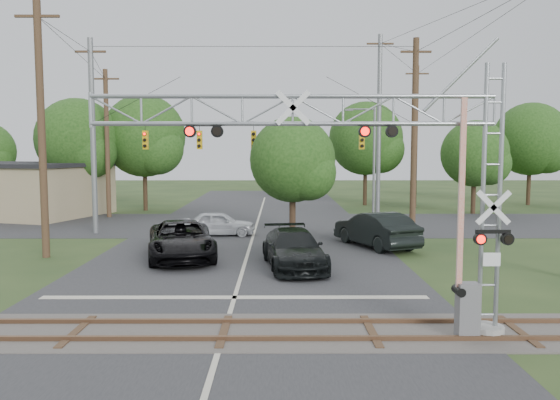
{
  "coord_description": "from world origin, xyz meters",
  "views": [
    {
      "loc": [
        1.49,
        -12.42,
        4.92
      ],
      "look_at": [
        1.53,
        7.5,
        3.13
      ],
      "focal_mm": 35.0,
      "sensor_mm": 36.0,
      "label": 1
    }
  ],
  "objects_px": {
    "pickup_black": "(181,240)",
    "streetlight": "(372,158)",
    "sedan_silver": "(219,223)",
    "traffic_signal_span": "(269,137)",
    "car_dark": "(294,249)",
    "crossing_gantry": "(370,170)"
  },
  "relations": [
    {
      "from": "pickup_black",
      "to": "streetlight",
      "type": "xyz_separation_m",
      "value": [
        10.93,
        13.17,
        3.59
      ]
    },
    {
      "from": "sedan_silver",
      "to": "traffic_signal_span",
      "type": "bearing_deg",
      "value": -75.93
    },
    {
      "from": "traffic_signal_span",
      "to": "car_dark",
      "type": "relative_size",
      "value": 3.49
    },
    {
      "from": "traffic_signal_span",
      "to": "sedan_silver",
      "type": "height_order",
      "value": "traffic_signal_span"
    },
    {
      "from": "crossing_gantry",
      "to": "sedan_silver",
      "type": "relative_size",
      "value": 2.6
    },
    {
      "from": "crossing_gantry",
      "to": "pickup_black",
      "type": "distance_m",
      "value": 13.14
    },
    {
      "from": "pickup_black",
      "to": "sedan_silver",
      "type": "bearing_deg",
      "value": 69.48
    },
    {
      "from": "crossing_gantry",
      "to": "streetlight",
      "type": "relative_size",
      "value": 1.37
    },
    {
      "from": "pickup_black",
      "to": "sedan_silver",
      "type": "relative_size",
      "value": 1.49
    },
    {
      "from": "sedan_silver",
      "to": "streetlight",
      "type": "height_order",
      "value": "streetlight"
    },
    {
      "from": "sedan_silver",
      "to": "car_dark",
      "type": "bearing_deg",
      "value": -157.68
    },
    {
      "from": "traffic_signal_span",
      "to": "pickup_black",
      "type": "distance_m",
      "value": 9.93
    },
    {
      "from": "car_dark",
      "to": "crossing_gantry",
      "type": "bearing_deg",
      "value": -86.7
    },
    {
      "from": "pickup_black",
      "to": "car_dark",
      "type": "xyz_separation_m",
      "value": [
        5.1,
        -1.98,
        -0.06
      ]
    },
    {
      "from": "crossing_gantry",
      "to": "car_dark",
      "type": "xyz_separation_m",
      "value": [
        -1.73,
        8.65,
        -3.64
      ]
    },
    {
      "from": "traffic_signal_span",
      "to": "car_dark",
      "type": "bearing_deg",
      "value": -83.07
    },
    {
      "from": "streetlight",
      "to": "traffic_signal_span",
      "type": "bearing_deg",
      "value": -142.12
    },
    {
      "from": "crossing_gantry",
      "to": "pickup_black",
      "type": "relative_size",
      "value": 1.75
    },
    {
      "from": "traffic_signal_span",
      "to": "streetlight",
      "type": "bearing_deg",
      "value": 37.88
    },
    {
      "from": "traffic_signal_span",
      "to": "streetlight",
      "type": "distance_m",
      "value": 8.97
    },
    {
      "from": "pickup_black",
      "to": "car_dark",
      "type": "height_order",
      "value": "pickup_black"
    },
    {
      "from": "crossing_gantry",
      "to": "traffic_signal_span",
      "type": "xyz_separation_m",
      "value": [
        -2.91,
        18.36,
        1.28
      ]
    }
  ]
}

